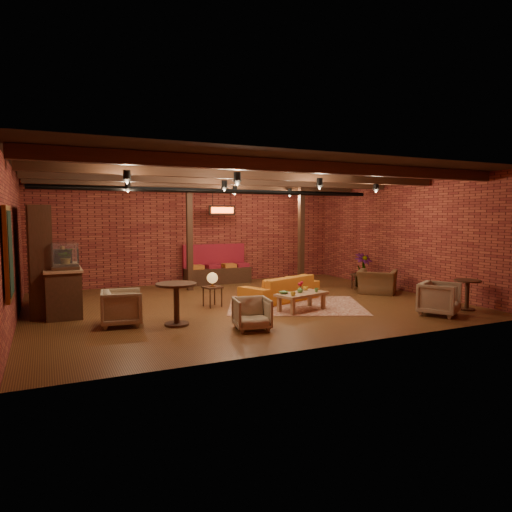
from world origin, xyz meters
name	(u,v)px	position (x,y,z in m)	size (l,w,h in m)	color
floor	(244,304)	(0.00, 0.00, 0.00)	(10.00, 10.00, 0.00)	#391D0E
ceiling	(244,173)	(0.00, 0.00, 3.20)	(10.00, 8.00, 0.02)	black
wall_back	(195,234)	(0.00, 4.00, 1.60)	(10.00, 0.02, 3.20)	maroon
wall_front	(340,250)	(0.00, -4.00, 1.60)	(10.00, 0.02, 3.20)	maroon
wall_left	(13,245)	(-5.00, 0.00, 1.60)	(0.02, 8.00, 3.20)	maroon
wall_right	(402,236)	(5.00, 0.00, 1.60)	(0.02, 8.00, 3.20)	maroon
ceiling_beams	(244,178)	(0.00, 0.00, 3.08)	(9.80, 6.40, 0.22)	black
ceiling_pipe	(221,191)	(0.00, 1.60, 2.85)	(0.12, 0.12, 9.60)	black
post_left	(190,236)	(-0.60, 2.60, 1.60)	(0.16, 0.16, 3.20)	black
post_right	(301,234)	(2.80, 2.00, 1.60)	(0.16, 0.16, 3.20)	black
service_counter	(62,276)	(-4.10, 1.00, 0.80)	(0.80, 2.50, 1.60)	black
plant_counter	(66,257)	(-4.00, 1.20, 1.22)	(0.35, 0.39, 0.30)	#337F33
shelving_hutch	(42,259)	(-4.50, 1.10, 1.20)	(0.52, 2.00, 2.40)	black
chalkboard_menu	(9,253)	(-4.93, -2.30, 1.60)	(0.08, 0.96, 1.46)	black
banquette	(217,268)	(0.60, 3.55, 0.50)	(2.10, 0.70, 1.00)	maroon
service_sign	(222,210)	(0.60, 3.10, 2.35)	(0.86, 0.06, 0.30)	#FF5119
ceiling_spotlights	(244,187)	(0.00, 0.00, 2.86)	(6.40, 4.40, 0.28)	black
rug	(295,305)	(1.05, -0.70, 0.01)	(3.18, 2.43, 0.01)	maroon
sofa	(280,288)	(0.99, -0.05, 0.33)	(2.23, 0.87, 0.65)	#BA6319
coffee_table	(301,295)	(0.85, -1.32, 0.37)	(1.33, 0.91, 0.67)	#906243
side_table_lamp	(212,281)	(-0.82, 0.00, 0.63)	(0.47, 0.47, 0.83)	black
round_table_left	(176,297)	(-2.10, -1.48, 0.57)	(0.81, 0.81, 0.85)	black
armchair_a	(122,306)	(-3.08, -1.04, 0.39)	(0.76, 0.72, 0.79)	#C2B996
armchair_b	(252,312)	(-0.88, -2.42, 0.34)	(0.66, 0.61, 0.68)	#C2B996
armchair_right	(377,278)	(3.99, -0.19, 0.44)	(1.01, 0.66, 0.88)	brown
side_table_book	(359,275)	(3.99, 0.63, 0.42)	(0.52, 0.52, 0.47)	black
round_table_right	(467,290)	(4.40, -2.84, 0.47)	(0.60, 0.60, 0.70)	black
armchair_far	(439,297)	(3.38, -2.98, 0.40)	(0.77, 0.73, 0.80)	#C2B996
plant_tall	(363,237)	(4.40, 0.99, 1.54)	(1.73, 1.73, 3.08)	#4C7F4C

